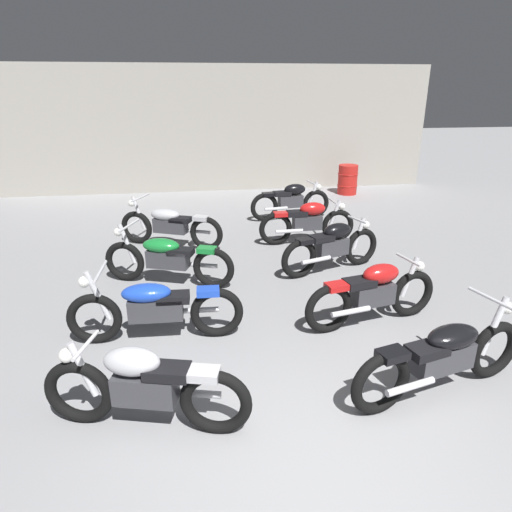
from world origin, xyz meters
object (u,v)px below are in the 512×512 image
at_px(motorcycle_left_row_0, 144,386).
at_px(oil_drum, 348,180).
at_px(motorcycle_right_row_1, 373,292).
at_px(motorcycle_right_row_2, 332,246).
at_px(motorcycle_right_row_4, 291,200).
at_px(motorcycle_left_row_2, 167,258).
at_px(motorcycle_left_row_3, 170,225).
at_px(motorcycle_right_row_0, 443,356).
at_px(motorcycle_left_row_1, 155,307).
at_px(motorcycle_right_row_3, 308,221).

bearing_deg(motorcycle_left_row_0, oil_drum, 60.34).
xyz_separation_m(motorcycle_right_row_1, motorcycle_right_row_2, (0.03, 1.86, 0.00)).
bearing_deg(motorcycle_right_row_2, motorcycle_right_row_4, 89.43).
relative_size(motorcycle_left_row_2, motorcycle_left_row_3, 1.03).
bearing_deg(motorcycle_left_row_0, motorcycle_left_row_3, 88.83).
height_order(motorcycle_right_row_2, oil_drum, motorcycle_right_row_2).
relative_size(motorcycle_right_row_0, oil_drum, 2.51).
relative_size(motorcycle_left_row_0, motorcycle_left_row_2, 0.93).
height_order(motorcycle_right_row_0, motorcycle_right_row_4, motorcycle_right_row_0).
relative_size(motorcycle_left_row_3, oil_drum, 2.38).
xyz_separation_m(motorcycle_left_row_0, motorcycle_left_row_1, (0.01, 1.58, -0.01)).
distance_m(motorcycle_left_row_3, motorcycle_right_row_3, 2.75).
xyz_separation_m(motorcycle_left_row_1, motorcycle_right_row_4, (2.90, 5.11, 0.01)).
distance_m(motorcycle_left_row_1, oil_drum, 9.07).
xyz_separation_m(motorcycle_right_row_1, motorcycle_right_row_4, (0.07, 5.13, 0.00)).
bearing_deg(motorcycle_left_row_3, motorcycle_right_row_1, -52.50).
relative_size(motorcycle_left_row_0, motorcycle_right_row_0, 0.91).
distance_m(motorcycle_right_row_3, motorcycle_right_row_4, 1.78).
relative_size(motorcycle_left_row_1, motorcycle_right_row_3, 1.10).
relative_size(motorcycle_left_row_1, motorcycle_right_row_4, 1.10).
bearing_deg(motorcycle_right_row_4, motorcycle_right_row_0, -89.49).
relative_size(motorcycle_left_row_2, motorcycle_right_row_4, 1.06).
bearing_deg(motorcycle_right_row_2, motorcycle_right_row_0, -88.43).
relative_size(motorcycle_right_row_1, motorcycle_right_row_3, 0.99).
height_order(motorcycle_right_row_1, motorcycle_right_row_4, same).
bearing_deg(motorcycle_left_row_0, motorcycle_right_row_1, 28.69).
distance_m(motorcycle_left_row_1, motorcycle_right_row_1, 2.83).
height_order(motorcycle_right_row_3, oil_drum, motorcycle_right_row_3).
relative_size(motorcycle_left_row_1, motorcycle_right_row_1, 1.11).
bearing_deg(motorcycle_right_row_0, motorcycle_left_row_2, 131.44).
bearing_deg(motorcycle_left_row_0, motorcycle_right_row_2, 49.92).
bearing_deg(motorcycle_left_row_1, motorcycle_right_row_0, -27.36).
bearing_deg(oil_drum, motorcycle_left_row_0, -119.66).
relative_size(motorcycle_left_row_1, motorcycle_left_row_3, 1.07).
xyz_separation_m(motorcycle_left_row_2, motorcycle_right_row_3, (2.74, 1.62, 0.01)).
height_order(motorcycle_right_row_4, oil_drum, motorcycle_right_row_4).
xyz_separation_m(motorcycle_right_row_1, oil_drum, (2.31, 7.49, -0.03)).
xyz_separation_m(motorcycle_right_row_0, motorcycle_right_row_3, (-0.12, 4.86, 0.01)).
relative_size(motorcycle_left_row_2, motorcycle_right_row_0, 0.98).
relative_size(motorcycle_right_row_4, oil_drum, 2.32).
bearing_deg(oil_drum, motorcycle_left_row_2, -131.21).
xyz_separation_m(motorcycle_left_row_1, motorcycle_right_row_1, (2.83, -0.02, 0.01)).
xyz_separation_m(motorcycle_left_row_3, motorcycle_right_row_2, (2.77, -1.71, 0.01)).
bearing_deg(motorcycle_left_row_2, motorcycle_right_row_0, -48.56).
bearing_deg(motorcycle_right_row_3, motorcycle_right_row_2, -88.79).
bearing_deg(motorcycle_left_row_1, motorcycle_left_row_0, -90.28).
bearing_deg(motorcycle_left_row_2, motorcycle_left_row_0, -91.87).
xyz_separation_m(motorcycle_right_row_2, oil_drum, (2.28, 5.63, -0.03)).
xyz_separation_m(motorcycle_left_row_1, motorcycle_right_row_2, (2.87, 1.84, 0.01)).
distance_m(motorcycle_left_row_0, oil_drum, 10.41).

